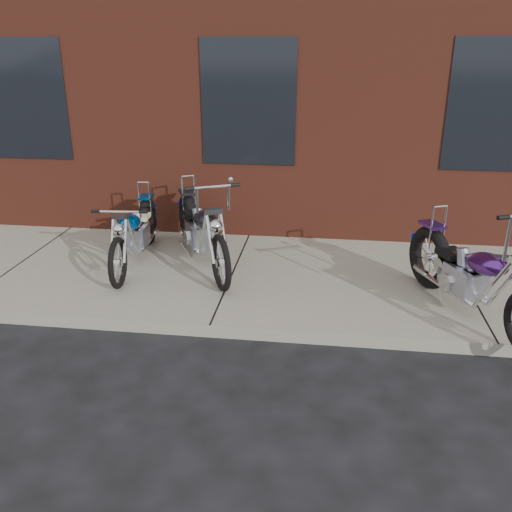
# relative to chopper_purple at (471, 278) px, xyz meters

# --- Properties ---
(ground) EXTENTS (120.00, 120.00, 0.00)m
(ground) POSITION_rel_chopper_purple_xyz_m (-2.81, -0.62, -0.60)
(ground) COLOR #232329
(ground) RESTS_ON ground
(sidewalk) EXTENTS (22.00, 3.00, 0.15)m
(sidewalk) POSITION_rel_chopper_purple_xyz_m (-2.81, 0.88, -0.52)
(sidewalk) COLOR gray
(sidewalk) RESTS_ON ground
(chopper_purple) EXTENTS (1.09, 2.31, 1.39)m
(chopper_purple) POSITION_rel_chopper_purple_xyz_m (0.00, 0.00, 0.00)
(chopper_purple) COLOR black
(chopper_purple) RESTS_ON sidewalk
(chopper_blue) EXTENTS (0.55, 2.26, 0.98)m
(chopper_blue) POSITION_rel_chopper_purple_xyz_m (-4.20, 1.06, -0.04)
(chopper_blue) COLOR black
(chopper_blue) RESTS_ON sidewalk
(chopper_third) EXTENTS (1.24, 2.26, 1.26)m
(chopper_third) POSITION_rel_chopper_purple_xyz_m (-3.28, 1.14, 0.00)
(chopper_third) COLOR black
(chopper_third) RESTS_ON sidewalk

